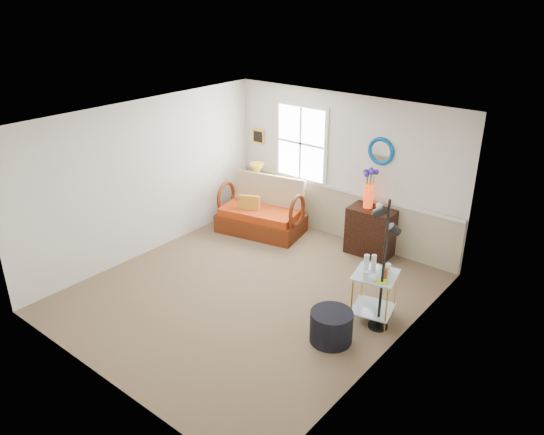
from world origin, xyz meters
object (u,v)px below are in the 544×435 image
Objects in this scene: side_table at (374,297)px; ottoman at (331,327)px; floor_lamp at (383,267)px; lamp_stand at (256,203)px; cabinet at (371,231)px; loveseat at (261,207)px.

side_table reaches higher than ottoman.
lamp_stand is at bearing 134.11° from floor_lamp.
ottoman is at bearing -137.32° from floor_lamp.
floor_lamp is (0.16, -0.13, 0.57)m from side_table.
lamp_stand is at bearing 178.69° from cabinet.
cabinet reaches higher than lamp_stand.
floor_lamp is 1.02m from ottoman.
cabinet is 1.98m from side_table.
cabinet is (2.53, 0.05, 0.11)m from lamp_stand.
side_table is at bearing 77.50° from ottoman.
floor_lamp is (3.69, -1.78, 0.63)m from lamp_stand.
cabinet is 0.44× the size of floor_lamp.
loveseat is 2.76× the size of ottoman.
side_table reaches higher than lamp_stand.
loveseat reaches higher than side_table.
floor_lamp is at bearing -60.12° from cabinet.
floor_lamp reaches higher than ottoman.
floor_lamp is at bearing -38.04° from side_table.
loveseat is 2.57× the size of lamp_stand.
lamp_stand is 4.15m from floor_lamp.
lamp_stand is 0.72× the size of cabinet.
lamp_stand is 1.07× the size of ottoman.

